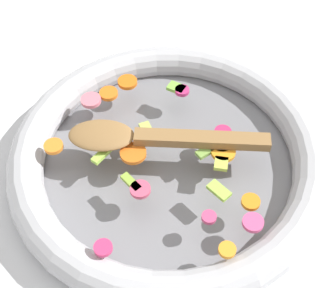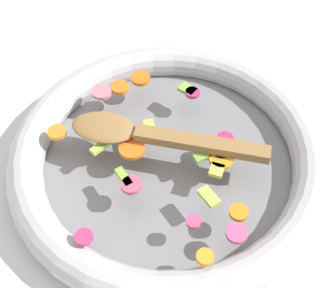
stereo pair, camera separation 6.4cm
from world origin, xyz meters
name	(u,v)px [view 1 (the left image)]	position (x,y,z in m)	size (l,w,h in m)	color
ground_plane	(168,166)	(0.00, 0.00, 0.00)	(4.00, 4.00, 0.00)	silver
skillet	(168,156)	(0.00, 0.00, 0.02)	(0.45, 0.45, 0.05)	slate
chopped_vegetables	(165,149)	(0.01, -0.01, 0.05)	(0.34, 0.27, 0.01)	orange
wooden_spoon	(146,137)	(-0.02, -0.02, 0.06)	(0.21, 0.23, 0.01)	olive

